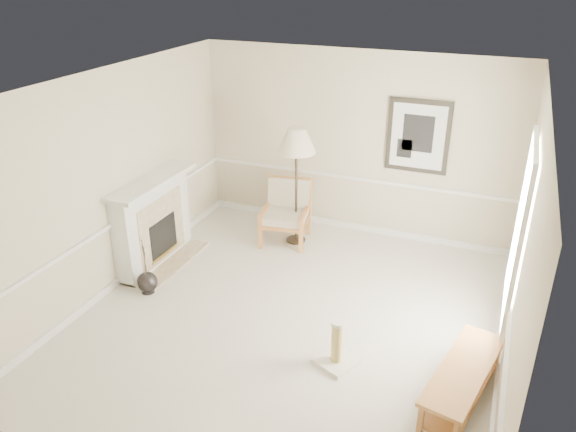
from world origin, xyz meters
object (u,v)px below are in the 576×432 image
Objects in this scene: floor_lamp at (297,144)px; scratching_post at (337,351)px; floor_vase at (147,282)px; armchair at (287,209)px; bench at (463,379)px.

floor_lamp reaches higher than scratching_post.
armchair reaches higher than floor_vase.
floor_lamp is at bearing 58.74° from floor_vase.
scratching_post is (2.79, -0.44, 0.03)m from floor_vase.
armchair is 4.04m from bench.
floor_vase reaches higher than bench.
scratching_post is at bearing -8.86° from floor_vase.
scratching_post reaches higher than bench.
scratching_post is at bearing -67.22° from armchair.
scratching_post is (-1.34, 0.06, -0.10)m from bench.
bench is at bearing -2.69° from scratching_post.
scratching_post is (1.67, -2.62, -0.34)m from armchair.
armchair is at bearing 62.72° from floor_vase.
armchair is at bearing 122.54° from scratching_post.
floor_lamp is at bearing 120.10° from scratching_post.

